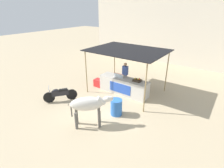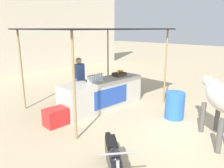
{
  "view_description": "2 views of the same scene",
  "coord_description": "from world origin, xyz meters",
  "px_view_note": "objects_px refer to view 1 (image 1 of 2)",
  "views": [
    {
      "loc": [
        4.95,
        -5.84,
        4.79
      ],
      "look_at": [
        0.13,
        0.84,
        1.13
      ],
      "focal_mm": 28.0,
      "sensor_mm": 36.0,
      "label": 1
    },
    {
      "loc": [
        -4.61,
        -2.93,
        2.58
      ],
      "look_at": [
        -0.48,
        1.27,
        1.08
      ],
      "focal_mm": 35.0,
      "sensor_mm": 36.0,
      "label": 2
    }
  ],
  "objects_px": {
    "stall_counter": "(124,86)",
    "cow": "(89,105)",
    "vendor_behind_counter": "(125,75)",
    "cooler_box": "(99,83)",
    "motorcycle_parked": "(60,94)",
    "fruit_crate": "(137,80)",
    "water_barrel": "(116,107)"
  },
  "relations": [
    {
      "from": "fruit_crate",
      "to": "water_barrel",
      "type": "distance_m",
      "value": 2.26
    },
    {
      "from": "motorcycle_parked",
      "to": "vendor_behind_counter",
      "type": "bearing_deg",
      "value": 61.54
    },
    {
      "from": "fruit_crate",
      "to": "vendor_behind_counter",
      "type": "xyz_separation_m",
      "value": [
        -1.23,
        0.7,
        -0.19
      ]
    },
    {
      "from": "vendor_behind_counter",
      "to": "cow",
      "type": "relative_size",
      "value": 1.05
    },
    {
      "from": "water_barrel",
      "to": "motorcycle_parked",
      "type": "xyz_separation_m",
      "value": [
        -3.25,
        -0.71,
        0.03
      ]
    },
    {
      "from": "vendor_behind_counter",
      "to": "motorcycle_parked",
      "type": "bearing_deg",
      "value": -118.46
    },
    {
      "from": "motorcycle_parked",
      "to": "cow",
      "type": "bearing_deg",
      "value": -13.45
    },
    {
      "from": "vendor_behind_counter",
      "to": "fruit_crate",
      "type": "bearing_deg",
      "value": -29.64
    },
    {
      "from": "water_barrel",
      "to": "cow",
      "type": "bearing_deg",
      "value": -108.9
    },
    {
      "from": "cooler_box",
      "to": "vendor_behind_counter",
      "type": "bearing_deg",
      "value": 30.54
    },
    {
      "from": "fruit_crate",
      "to": "motorcycle_parked",
      "type": "xyz_separation_m",
      "value": [
        -3.17,
        -2.88,
        -0.61
      ]
    },
    {
      "from": "cooler_box",
      "to": "motorcycle_parked",
      "type": "distance_m",
      "value": 2.78
    },
    {
      "from": "fruit_crate",
      "to": "motorcycle_parked",
      "type": "height_order",
      "value": "fruit_crate"
    },
    {
      "from": "fruit_crate",
      "to": "cow",
      "type": "distance_m",
      "value": 3.57
    },
    {
      "from": "stall_counter",
      "to": "cooler_box",
      "type": "bearing_deg",
      "value": -176.95
    },
    {
      "from": "cooler_box",
      "to": "motorcycle_parked",
      "type": "xyz_separation_m",
      "value": [
        -0.5,
        -2.73,
        0.19
      ]
    },
    {
      "from": "cow",
      "to": "water_barrel",
      "type": "bearing_deg",
      "value": 71.1
    },
    {
      "from": "stall_counter",
      "to": "water_barrel",
      "type": "relative_size",
      "value": 3.78
    },
    {
      "from": "vendor_behind_counter",
      "to": "motorcycle_parked",
      "type": "relative_size",
      "value": 1.11
    },
    {
      "from": "stall_counter",
      "to": "water_barrel",
      "type": "bearing_deg",
      "value": -66.38
    },
    {
      "from": "fruit_crate",
      "to": "cow",
      "type": "relative_size",
      "value": 0.28
    },
    {
      "from": "stall_counter",
      "to": "cow",
      "type": "distance_m",
      "value": 3.56
    },
    {
      "from": "cooler_box",
      "to": "water_barrel",
      "type": "relative_size",
      "value": 0.76
    },
    {
      "from": "vendor_behind_counter",
      "to": "cooler_box",
      "type": "height_order",
      "value": "vendor_behind_counter"
    },
    {
      "from": "vendor_behind_counter",
      "to": "cow",
      "type": "xyz_separation_m",
      "value": [
        0.84,
        -4.24,
        0.18
      ]
    },
    {
      "from": "vendor_behind_counter",
      "to": "stall_counter",
      "type": "bearing_deg",
      "value": -62.93
    },
    {
      "from": "fruit_crate",
      "to": "water_barrel",
      "type": "xyz_separation_m",
      "value": [
        0.08,
        -2.17,
        -0.64
      ]
    },
    {
      "from": "vendor_behind_counter",
      "to": "water_barrel",
      "type": "distance_m",
      "value": 3.18
    },
    {
      "from": "stall_counter",
      "to": "fruit_crate",
      "type": "distance_m",
      "value": 1.01
    },
    {
      "from": "stall_counter",
      "to": "motorcycle_parked",
      "type": "relative_size",
      "value": 2.01
    },
    {
      "from": "stall_counter",
      "to": "cow",
      "type": "xyz_separation_m",
      "value": [
        0.45,
        -3.49,
        0.55
      ]
    },
    {
      "from": "fruit_crate",
      "to": "cooler_box",
      "type": "xyz_separation_m",
      "value": [
        -2.67,
        -0.15,
        -0.79
      ]
    }
  ]
}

